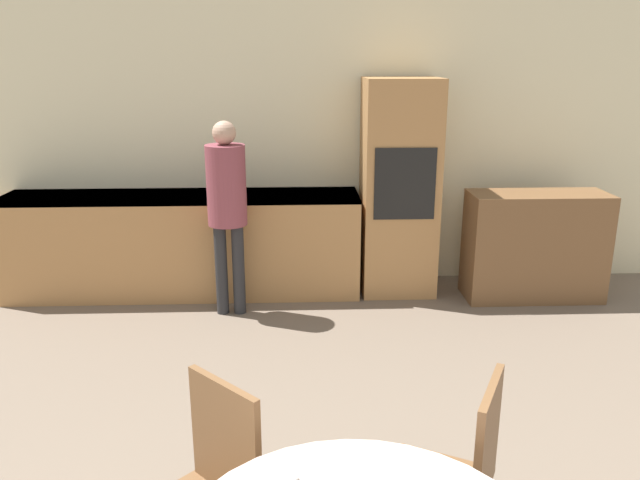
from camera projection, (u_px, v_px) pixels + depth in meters
The scene contains 7 objects.
wall_back at pixel (307, 142), 5.64m from camera, with size 6.98×0.05×2.60m.
kitchen_counter at pixel (184, 243), 5.50m from camera, with size 3.08×0.60×0.89m.
oven_unit at pixel (399, 188), 5.45m from camera, with size 0.64×0.59×1.87m.
sideboard at pixel (535, 246), 5.39m from camera, with size 1.17×0.45×0.94m.
chair_far_right at pixel (460, 474), 2.40m from camera, with size 0.54×0.54×0.91m.
person_standing at pixel (227, 197), 4.90m from camera, with size 0.31×0.31×1.58m.
bowl_far at pixel (277, 480), 1.93m from camera, with size 0.13×0.13×0.05m.
Camera 1 is at (-0.11, -0.29, 2.05)m, focal length 35.00 mm.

